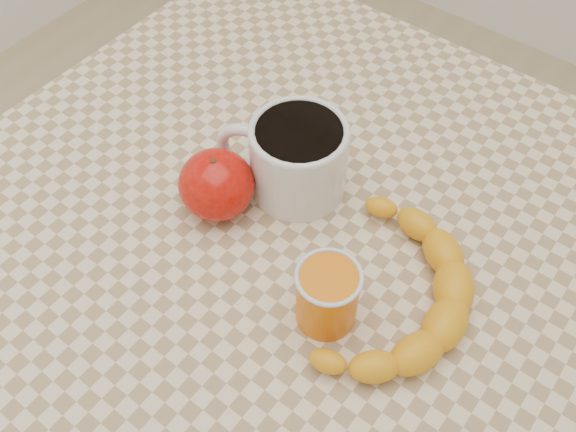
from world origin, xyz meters
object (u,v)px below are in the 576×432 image
Objects in this scene: table at (288,269)px; banana at (394,292)px; orange_juice_glass at (327,295)px; apple at (217,185)px; coffee_mug at (296,156)px.

banana is at bearing -4.79° from table.
apple reaches higher than orange_juice_glass.
banana is (0.22, 0.01, -0.02)m from apple.
apple is (-0.08, -0.02, 0.12)m from table.
apple is at bearing 175.61° from banana.
coffee_mug is at bearing 151.57° from banana.
orange_juice_glass is at bearing -138.26° from banana.
coffee_mug is 0.19m from banana.
coffee_mug is 1.64× the size of apple.
apple is at bearing -122.37° from coffee_mug.
coffee_mug is (-0.03, 0.05, 0.14)m from table.
coffee_mug is 0.09m from apple.
apple is (-0.18, 0.04, -0.00)m from orange_juice_glass.
coffee_mug reaches higher than orange_juice_glass.
banana is (0.14, -0.01, 0.11)m from table.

